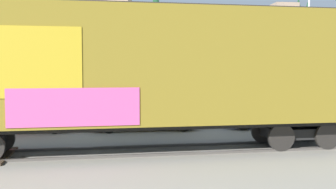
{
  "coord_description": "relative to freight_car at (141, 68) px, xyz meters",
  "views": [
    {
      "loc": [
        -2.08,
        -12.85,
        2.74
      ],
      "look_at": [
        -0.35,
        0.83,
        1.85
      ],
      "focal_mm": 41.87,
      "sensor_mm": 36.0,
      "label": 1
    }
  ],
  "objects": [
    {
      "name": "ground_plane",
      "position": [
        1.33,
        0.0,
        -2.77
      ],
      "size": [
        260.0,
        260.0,
        0.0
      ],
      "primitive_type": "plane",
      "color": "gray"
    },
    {
      "name": "track",
      "position": [
        -1.14,
        -0.06,
        -2.73
      ],
      "size": [
        60.0,
        4.86,
        0.08
      ],
      "color": "#4C4742",
      "rests_on": "ground_plane"
    },
    {
      "name": "freight_car",
      "position": [
        0.0,
        0.0,
        0.0
      ],
      "size": [
        15.88,
        3.65,
        4.9
      ],
      "color": "olive",
      "rests_on": "ground_plane"
    },
    {
      "name": "flagpole",
      "position": [
        11.36,
        10.67,
        3.31
      ],
      "size": [
        1.48,
        0.39,
        9.65
      ],
      "color": "silver",
      "rests_on": "ground_plane"
    },
    {
      "name": "hillside",
      "position": [
        1.33,
        72.33,
        4.15
      ],
      "size": [
        130.0,
        30.87,
        18.51
      ],
      "color": "silver",
      "rests_on": "ground_plane"
    },
    {
      "name": "parked_car_red",
      "position": [
        -4.84,
        5.09,
        -1.9
      ],
      "size": [
        4.19,
        2.15,
        1.74
      ],
      "color": "#B21E1E",
      "rests_on": "ground_plane"
    },
    {
      "name": "parked_car_black",
      "position": [
        0.41,
        4.88,
        -1.95
      ],
      "size": [
        4.78,
        1.93,
        1.58
      ],
      "color": "black",
      "rests_on": "ground_plane"
    },
    {
      "name": "parked_car_blue",
      "position": [
        6.16,
        4.82,
        -1.99
      ],
      "size": [
        4.2,
        2.06,
        1.55
      ],
      "color": "navy",
      "rests_on": "ground_plane"
    }
  ]
}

